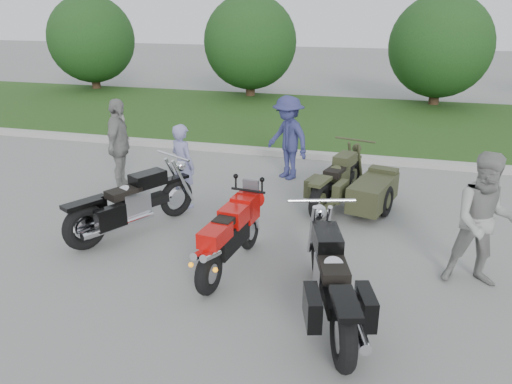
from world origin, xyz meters
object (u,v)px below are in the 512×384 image
(cruiser_left, at_px, (128,206))
(person_grey, at_px, (485,221))
(cruiser_sidecar, at_px, (357,188))
(sportbike_red, at_px, (229,235))
(person_denim, at_px, (288,138))
(person_back, at_px, (119,145))
(person_stripe, at_px, (183,166))
(cruiser_right, at_px, (332,284))

(cruiser_left, distance_m, person_grey, 5.36)
(cruiser_sidecar, relative_size, person_grey, 1.26)
(sportbike_red, xyz_separation_m, cruiser_left, (-1.99, 0.73, -0.06))
(cruiser_left, height_order, cruiser_sidecar, cruiser_left)
(sportbike_red, relative_size, person_grey, 1.07)
(sportbike_red, height_order, person_grey, person_grey)
(person_grey, xyz_separation_m, person_denim, (-3.42, 3.66, -0.03))
(cruiser_left, relative_size, person_back, 1.22)
(cruiser_left, height_order, person_stripe, person_stripe)
(sportbike_red, xyz_separation_m, person_denim, (-0.07, 4.21, 0.35))
(sportbike_red, bearing_deg, cruiser_sidecar, 66.81)
(cruiser_sidecar, bearing_deg, cruiser_right, -75.36)
(cruiser_right, distance_m, person_grey, 2.32)
(cruiser_left, relative_size, cruiser_sidecar, 0.98)
(cruiser_sidecar, distance_m, person_stripe, 3.24)
(cruiser_right, relative_size, cruiser_sidecar, 1.08)
(sportbike_red, relative_size, cruiser_right, 0.79)
(person_stripe, xyz_separation_m, person_grey, (4.96, -1.57, 0.14))
(person_grey, bearing_deg, person_stripe, 158.21)
(cruiser_left, distance_m, person_denim, 3.99)
(cruiser_left, bearing_deg, person_stripe, 102.16)
(cruiser_left, xyz_separation_m, person_grey, (5.34, -0.18, 0.44))
(person_grey, bearing_deg, person_denim, 128.83)
(cruiser_left, distance_m, cruiser_sidecar, 4.08)
(sportbike_red, bearing_deg, cruiser_left, 166.13)
(person_back, bearing_deg, cruiser_right, -139.29)
(person_grey, bearing_deg, person_back, 158.27)
(cruiser_sidecar, xyz_separation_m, person_grey, (1.79, -2.19, 0.50))
(cruiser_right, bearing_deg, cruiser_sidecar, 73.36)
(person_grey, xyz_separation_m, person_back, (-6.54, 2.06, 0.01))
(person_stripe, xyz_separation_m, person_denim, (1.54, 2.09, 0.11))
(cruiser_right, relative_size, person_stripe, 1.59)
(sportbike_red, xyz_separation_m, person_grey, (3.35, 0.56, 0.37))
(cruiser_sidecar, height_order, person_denim, person_denim)
(person_back, bearing_deg, person_stripe, -120.38)
(person_grey, height_order, person_back, person_back)
(cruiser_right, xyz_separation_m, person_denim, (-1.62, 5.06, 0.40))
(person_back, bearing_deg, person_denim, -75.97)
(cruiser_sidecar, distance_m, person_back, 4.77)
(person_stripe, distance_m, person_back, 1.66)
(cruiser_sidecar, xyz_separation_m, person_stripe, (-3.16, -0.62, 0.36))
(person_grey, distance_m, person_back, 6.85)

